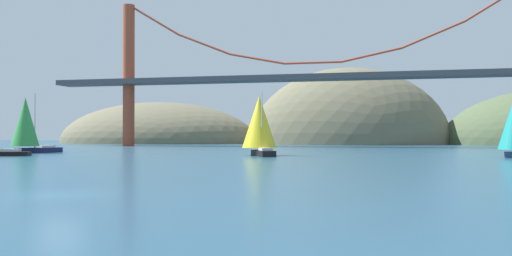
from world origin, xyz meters
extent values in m
plane|color=navy|center=(0.00, 0.00, 0.00)|extent=(360.00, 360.00, 0.00)
ellipsoid|color=#6B664C|center=(5.00, 135.00, 0.00)|extent=(58.17, 44.00, 44.48)
ellipsoid|color=#6B664C|center=(-55.00, 135.00, 0.00)|extent=(64.91, 44.00, 25.90)
cylinder|color=#A34228|center=(-44.74, 95.00, 17.10)|extent=(2.80, 2.80, 34.20)
cube|color=#47474C|center=(0.00, 95.00, 15.46)|extent=(125.48, 6.00, 1.20)
cylinder|color=#A34228|center=(-38.35, 95.00, 30.34)|extent=(13.04, 0.50, 8.14)
cylinder|color=#A34228|center=(-25.56, 95.00, 23.92)|extent=(12.97, 0.50, 5.60)
cylinder|color=#A34228|center=(-12.78, 95.00, 20.07)|extent=(12.88, 0.50, 3.06)
cylinder|color=#A34228|center=(0.00, 95.00, 18.78)|extent=(12.78, 0.50, 0.50)
cylinder|color=#A34228|center=(12.78, 95.00, 20.07)|extent=(12.88, 0.50, 3.06)
cylinder|color=#A34228|center=(25.56, 95.00, 23.92)|extent=(12.97, 0.50, 5.60)
cylinder|color=#A34228|center=(38.35, 95.00, 30.34)|extent=(13.04, 0.50, 8.14)
cube|color=black|center=(-0.22, 46.03, 0.38)|extent=(4.58, 6.44, 0.77)
cube|color=beige|center=(0.31, 45.02, 0.95)|extent=(2.18, 2.44, 0.36)
cylinder|color=#B2B2B7|center=(-0.52, 46.59, 4.71)|extent=(0.14, 0.14, 7.88)
cone|color=yellow|center=(-1.17, 47.81, 4.64)|extent=(6.34, 6.34, 7.14)
cube|color=beige|center=(-33.89, 39.28, 0.73)|extent=(2.97, 2.61, 0.36)
cube|color=#191E4C|center=(-37.13, 50.00, 0.39)|extent=(4.96, 7.06, 0.78)
cube|color=beige|center=(-36.56, 51.10, 0.96)|extent=(2.38, 2.67, 0.36)
cylinder|color=#B2B2B7|center=(-37.45, 49.38, 5.05)|extent=(0.14, 0.14, 8.54)
cone|color=green|center=(-38.15, 48.03, 4.83)|extent=(5.53, 5.53, 7.49)
camera|label=1|loc=(15.49, -23.22, 3.03)|focal=37.44mm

